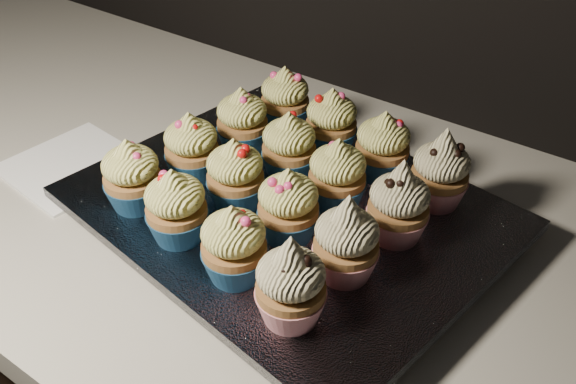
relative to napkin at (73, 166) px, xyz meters
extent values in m
cube|color=beige|center=(0.26, 0.09, -0.02)|extent=(2.44, 0.64, 0.04)
cube|color=white|center=(0.00, 0.00, 0.00)|extent=(0.16, 0.16, 0.00)
cube|color=black|center=(0.29, 0.06, 0.01)|extent=(0.45, 0.37, 0.02)
cube|color=silver|center=(0.29, 0.06, 0.03)|extent=(0.49, 0.41, 0.01)
cone|color=navy|center=(0.16, -0.04, 0.05)|extent=(0.06, 0.06, 0.03)
ellipsoid|color=#F6F37C|center=(0.16, -0.04, 0.09)|extent=(0.06, 0.06, 0.04)
cone|color=#F6F37C|center=(0.16, -0.04, 0.11)|extent=(0.03, 0.03, 0.02)
cone|color=navy|center=(0.24, -0.05, 0.05)|extent=(0.06, 0.06, 0.03)
ellipsoid|color=#F6F37C|center=(0.24, -0.05, 0.09)|extent=(0.06, 0.06, 0.04)
cone|color=#F6F37C|center=(0.24, -0.05, 0.11)|extent=(0.03, 0.03, 0.02)
cone|color=navy|center=(0.32, -0.06, 0.05)|extent=(0.06, 0.06, 0.03)
ellipsoid|color=#F6F37C|center=(0.32, -0.06, 0.09)|extent=(0.06, 0.06, 0.04)
cone|color=#F6F37C|center=(0.32, -0.06, 0.11)|extent=(0.03, 0.03, 0.02)
cone|color=#B91931|center=(0.39, -0.07, 0.05)|extent=(0.06, 0.06, 0.03)
ellipsoid|color=beige|center=(0.39, -0.07, 0.09)|extent=(0.06, 0.06, 0.04)
cone|color=beige|center=(0.39, -0.07, 0.11)|extent=(0.03, 0.03, 0.03)
cone|color=navy|center=(0.17, 0.04, 0.05)|extent=(0.06, 0.06, 0.03)
ellipsoid|color=#F6F37C|center=(0.17, 0.04, 0.09)|extent=(0.06, 0.06, 0.04)
cone|color=#F6F37C|center=(0.17, 0.04, 0.11)|extent=(0.03, 0.03, 0.02)
cone|color=navy|center=(0.25, 0.03, 0.05)|extent=(0.06, 0.06, 0.03)
ellipsoid|color=#F6F37C|center=(0.25, 0.03, 0.09)|extent=(0.06, 0.06, 0.04)
cone|color=#F6F37C|center=(0.25, 0.03, 0.11)|extent=(0.03, 0.03, 0.02)
cone|color=navy|center=(0.33, 0.02, 0.05)|extent=(0.06, 0.06, 0.03)
ellipsoid|color=#F6F37C|center=(0.33, 0.02, 0.09)|extent=(0.06, 0.06, 0.04)
cone|color=#F6F37C|center=(0.33, 0.02, 0.11)|extent=(0.03, 0.03, 0.02)
cone|color=#B91931|center=(0.40, 0.00, 0.05)|extent=(0.06, 0.06, 0.03)
ellipsoid|color=beige|center=(0.40, 0.00, 0.09)|extent=(0.06, 0.06, 0.04)
cone|color=beige|center=(0.40, 0.00, 0.11)|extent=(0.03, 0.03, 0.03)
cone|color=navy|center=(0.18, 0.12, 0.05)|extent=(0.06, 0.06, 0.03)
ellipsoid|color=#F6F37C|center=(0.18, 0.12, 0.09)|extent=(0.06, 0.06, 0.04)
cone|color=#F6F37C|center=(0.18, 0.12, 0.11)|extent=(0.03, 0.03, 0.02)
cone|color=navy|center=(0.26, 0.11, 0.05)|extent=(0.06, 0.06, 0.03)
ellipsoid|color=#F6F37C|center=(0.26, 0.11, 0.09)|extent=(0.06, 0.06, 0.04)
cone|color=#F6F37C|center=(0.26, 0.11, 0.11)|extent=(0.03, 0.03, 0.02)
cone|color=navy|center=(0.34, 0.09, 0.05)|extent=(0.06, 0.06, 0.03)
ellipsoid|color=#F6F37C|center=(0.34, 0.09, 0.09)|extent=(0.06, 0.06, 0.04)
cone|color=#F6F37C|center=(0.34, 0.09, 0.11)|extent=(0.03, 0.03, 0.02)
cone|color=#B91931|center=(0.41, 0.08, 0.05)|extent=(0.06, 0.06, 0.03)
ellipsoid|color=beige|center=(0.41, 0.08, 0.09)|extent=(0.06, 0.06, 0.04)
cone|color=beige|center=(0.41, 0.08, 0.11)|extent=(0.03, 0.03, 0.03)
cone|color=navy|center=(0.19, 0.20, 0.05)|extent=(0.06, 0.06, 0.03)
ellipsoid|color=#F6F37C|center=(0.19, 0.20, 0.09)|extent=(0.06, 0.06, 0.04)
cone|color=#F6F37C|center=(0.19, 0.20, 0.11)|extent=(0.03, 0.03, 0.02)
cone|color=navy|center=(0.27, 0.18, 0.05)|extent=(0.06, 0.06, 0.03)
ellipsoid|color=#F6F37C|center=(0.27, 0.18, 0.09)|extent=(0.06, 0.06, 0.04)
cone|color=#F6F37C|center=(0.27, 0.18, 0.11)|extent=(0.03, 0.03, 0.02)
cone|color=navy|center=(0.35, 0.17, 0.05)|extent=(0.06, 0.06, 0.03)
ellipsoid|color=#F6F37C|center=(0.35, 0.17, 0.09)|extent=(0.06, 0.06, 0.04)
cone|color=#F6F37C|center=(0.35, 0.17, 0.11)|extent=(0.03, 0.03, 0.02)
cone|color=#B91931|center=(0.42, 0.16, 0.05)|extent=(0.06, 0.06, 0.03)
ellipsoid|color=beige|center=(0.42, 0.16, 0.09)|extent=(0.06, 0.06, 0.04)
cone|color=beige|center=(0.42, 0.16, 0.11)|extent=(0.03, 0.03, 0.03)
camera|label=1|loc=(0.62, -0.39, 0.46)|focal=40.00mm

